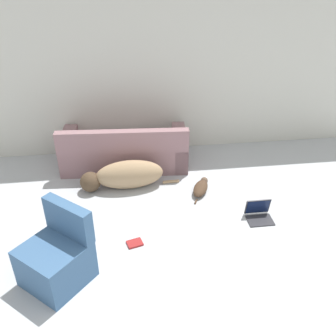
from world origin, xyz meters
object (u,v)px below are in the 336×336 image
dog (124,175)px  book_red (135,243)px  laptop_open (259,212)px  couch (125,151)px  cat (201,188)px  side_chair (58,257)px

dog → book_red: (0.08, -1.22, -0.19)m
book_red → laptop_open: bearing=10.8°
dog → book_red: dog is taller
couch → dog: 0.64m
dog → cat: (1.07, -0.24, -0.14)m
cat → side_chair: side_chair is taller
laptop_open → book_red: (-1.61, -0.31, -0.07)m
side_chair → couch: bearing=113.3°
couch → laptop_open: bearing=140.7°
cat → book_red: cat is taller
dog → cat: 1.11m
laptop_open → couch: bearing=137.0°
couch → side_chair: size_ratio=2.34×
laptop_open → side_chair: side_chair is taller
couch → laptop_open: couch is taller
book_red → side_chair: size_ratio=0.25×
laptop_open → side_chair: bearing=-163.1°
couch → laptop_open: 2.28m
book_red → dog: bearing=93.7°
side_chair → book_red: bearing=69.2°
couch → book_red: 1.88m
laptop_open → side_chair: (-2.41, -0.72, 0.21)m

